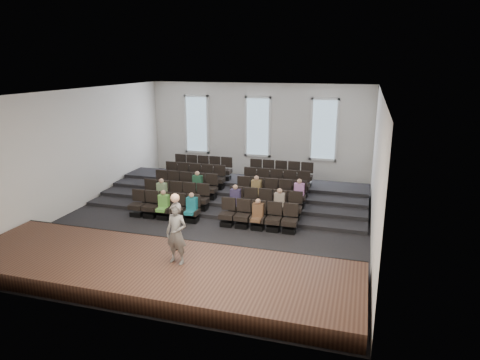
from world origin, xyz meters
name	(u,v)px	position (x,y,z in m)	size (l,w,h in m)	color
ground	(215,218)	(0.00, 0.00, 0.00)	(14.00, 14.00, 0.00)	black
ceiling	(212,91)	(0.00, 0.00, 5.01)	(12.00, 14.00, 0.02)	white
wall_back	(258,130)	(0.00, 7.02, 2.50)	(12.00, 0.04, 5.00)	silver
wall_front	(111,220)	(0.00, -7.02, 2.50)	(12.00, 0.04, 5.00)	silver
wall_left	(80,149)	(-6.02, 0.00, 2.50)	(0.04, 14.00, 5.00)	silver
wall_right	(377,168)	(6.02, 0.00, 2.50)	(0.04, 14.00, 5.00)	silver
stage	(155,270)	(0.00, -5.10, 0.25)	(11.80, 3.60, 0.50)	#4E3021
stage_lip	(180,246)	(0.00, -3.33, 0.25)	(11.80, 0.06, 0.52)	black
risers	(237,192)	(0.00, 3.17, 0.20)	(11.80, 4.80, 0.60)	black
seating_rows	(226,191)	(0.00, 1.54, 0.68)	(6.80, 4.70, 1.67)	black
windows	(258,127)	(0.00, 6.95, 2.70)	(8.44, 0.10, 3.24)	white
audience	(226,196)	(0.35, 0.45, 0.83)	(6.05, 2.64, 1.10)	#66B548
speaker	(176,234)	(0.64, -4.91, 1.39)	(0.65, 0.43, 1.79)	slate
mic_stand	(175,234)	(0.19, -4.04, 0.96)	(0.26, 0.26, 1.56)	black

